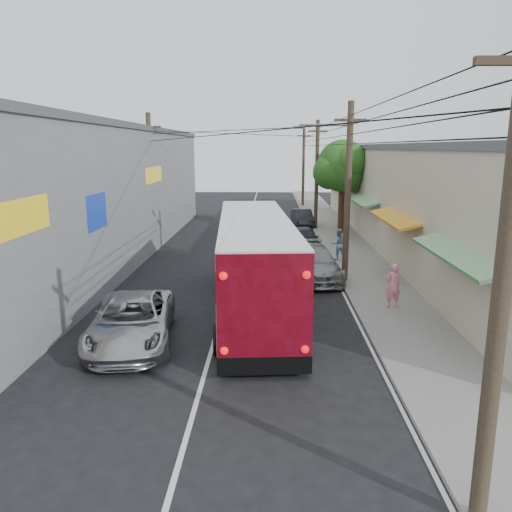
{
  "coord_description": "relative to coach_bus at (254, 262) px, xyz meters",
  "views": [
    {
      "loc": [
        1.75,
        -9.2,
        6.06
      ],
      "look_at": [
        1.25,
        9.14,
        2.05
      ],
      "focal_mm": 35.0,
      "sensor_mm": 36.0,
      "label": 1
    }
  ],
  "objects": [
    {
      "name": "ground",
      "position": [
        -1.19,
        -9.1,
        -1.82
      ],
      "size": [
        120.0,
        120.0,
        0.0
      ],
      "primitive_type": "plane",
      "color": "black",
      "rests_on": "ground"
    },
    {
      "name": "sidewalk",
      "position": [
        5.31,
        10.9,
        -1.76
      ],
      "size": [
        3.0,
        80.0,
        0.12
      ],
      "primitive_type": "cube",
      "color": "slate",
      "rests_on": "ground"
    },
    {
      "name": "building_right",
      "position": [
        9.8,
        12.9,
        1.33
      ],
      "size": [
        7.09,
        40.0,
        6.25
      ],
      "color": "#B6AE91",
      "rests_on": "ground"
    },
    {
      "name": "building_left",
      "position": [
        -9.69,
        8.89,
        1.84
      ],
      "size": [
        7.2,
        36.0,
        7.25
      ],
      "color": "gray",
      "rests_on": "ground"
    },
    {
      "name": "utility_poles",
      "position": [
        1.93,
        11.22,
        2.31
      ],
      "size": [
        11.8,
        45.28,
        8.0
      ],
      "color": "#473828",
      "rests_on": "ground"
    },
    {
      "name": "street_tree",
      "position": [
        5.68,
        16.91,
        2.86
      ],
      "size": [
        4.4,
        4.0,
        6.6
      ],
      "color": "#3F2B19",
      "rests_on": "ground"
    },
    {
      "name": "coach_bus",
      "position": [
        0.0,
        0.0,
        0.0
      ],
      "size": [
        3.51,
        12.33,
        3.51
      ],
      "rotation": [
        0.0,
        0.0,
        0.07
      ],
      "color": "silver",
      "rests_on": "ground"
    },
    {
      "name": "jeepney",
      "position": [
        -3.74,
        -3.58,
        -1.08
      ],
      "size": [
        3.16,
        5.61,
        1.48
      ],
      "primitive_type": "imported",
      "rotation": [
        0.0,
        0.0,
        0.14
      ],
      "color": "#B3B3BA",
      "rests_on": "ground"
    },
    {
      "name": "parked_suv",
      "position": [
        2.62,
        4.56,
        -1.06
      ],
      "size": [
        2.7,
        5.41,
        1.51
      ],
      "primitive_type": "imported",
      "rotation": [
        0.0,
        0.0,
        0.12
      ],
      "color": "gray",
      "rests_on": "ground"
    },
    {
      "name": "parked_car_mid",
      "position": [
        2.63,
        11.34,
        -1.13
      ],
      "size": [
        2.02,
        4.18,
        1.37
      ],
      "primitive_type": "imported",
      "rotation": [
        0.0,
        0.0,
        0.1
      ],
      "color": "#222227",
      "rests_on": "ground"
    },
    {
      "name": "parked_car_far",
      "position": [
        3.12,
        20.43,
        -1.16
      ],
      "size": [
        1.71,
        4.1,
        1.32
      ],
      "primitive_type": "imported",
      "rotation": [
        0.0,
        0.0,
        0.08
      ],
      "color": "black",
      "rests_on": "ground"
    },
    {
      "name": "pedestrian_near",
      "position": [
        5.24,
        -0.03,
        -0.85
      ],
      "size": [
        0.69,
        0.53,
        1.69
      ],
      "primitive_type": "imported",
      "rotation": [
        0.0,
        0.0,
        3.35
      ],
      "color": "pink",
      "rests_on": "sidewalk"
    },
    {
      "name": "pedestrian_far",
      "position": [
        4.27,
        8.18,
        -0.86
      ],
      "size": [
        0.91,
        0.77,
        1.68
      ],
      "primitive_type": "imported",
      "rotation": [
        0.0,
        0.0,
        3.32
      ],
      "color": "#7C98B5",
      "rests_on": "sidewalk"
    }
  ]
}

